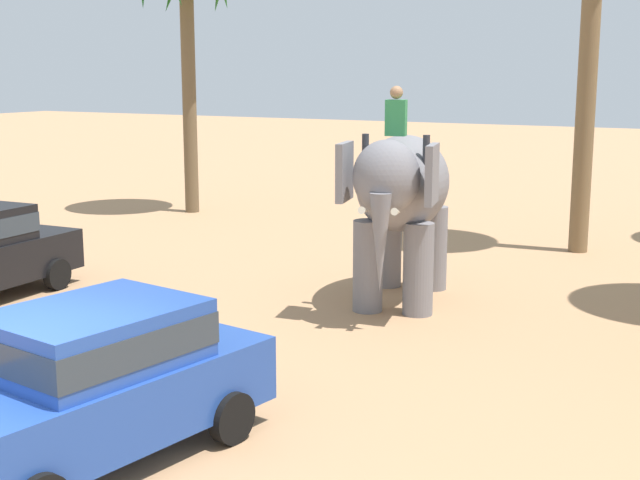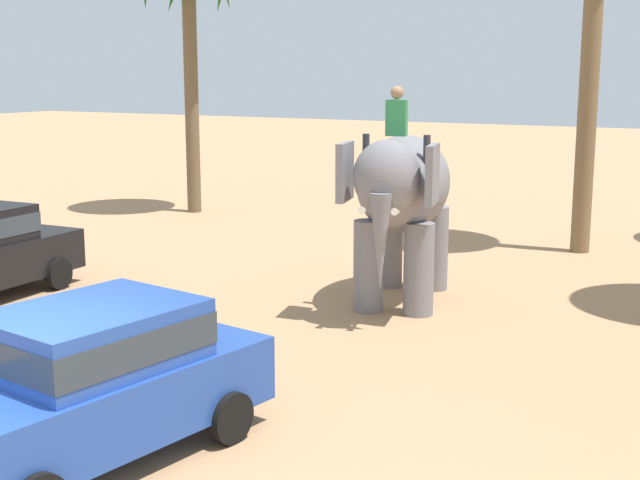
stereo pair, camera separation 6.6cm
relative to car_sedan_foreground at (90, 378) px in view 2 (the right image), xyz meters
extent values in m
cube|color=#23479E|center=(-0.01, -0.04, -0.25)|extent=(2.33, 4.32, 0.76)
cube|color=#23479E|center=(0.01, 0.06, 0.45)|extent=(1.88, 2.32, 0.64)
cube|color=#2D3842|center=(0.01, 0.06, 0.45)|extent=(1.90, 2.35, 0.35)
cylinder|color=black|center=(1.04, 1.08, -0.63)|extent=(0.27, 0.62, 0.60)
cylinder|color=black|center=(-0.64, 1.35, -0.63)|extent=(0.27, 0.62, 0.60)
cylinder|color=black|center=(-5.85, 5.39, -0.63)|extent=(0.20, 0.61, 0.60)
ellipsoid|color=slate|center=(0.24, 7.84, 1.22)|extent=(2.26, 3.38, 1.70)
cylinder|color=slate|center=(0.88, 7.03, -0.13)|extent=(0.52, 0.52, 1.60)
cylinder|color=slate|center=(0.02, 6.83, -0.13)|extent=(0.52, 0.52, 1.60)
cylinder|color=slate|center=(0.46, 8.84, -0.13)|extent=(0.52, 0.52, 1.60)
cylinder|color=slate|center=(-0.39, 8.65, -0.13)|extent=(0.52, 0.52, 1.60)
ellipsoid|color=slate|center=(0.61, 6.25, 1.52)|extent=(1.30, 1.22, 1.20)
cube|color=slate|center=(1.29, 6.51, 1.57)|extent=(0.30, 0.81, 0.96)
cube|color=slate|center=(-0.11, 6.19, 1.57)|extent=(0.30, 0.81, 0.96)
cone|color=slate|center=(0.71, 5.82, 0.52)|extent=(0.43, 0.43, 1.60)
cone|color=beige|center=(0.95, 5.92, 1.02)|extent=(0.24, 0.58, 0.21)
cone|color=beige|center=(0.45, 5.81, 1.02)|extent=(0.24, 0.58, 0.21)
cube|color=#338C4C|center=(0.44, 7.01, 2.42)|extent=(0.39, 0.31, 0.60)
sphere|color=#A87A56|center=(0.44, 7.01, 2.84)|extent=(0.22, 0.22, 0.22)
cylinder|color=#333338|center=(0.94, 7.13, 1.87)|extent=(0.12, 0.12, 0.55)
cylinder|color=#333338|center=(-0.07, 6.89, 1.87)|extent=(0.12, 0.12, 0.55)
cylinder|color=brown|center=(2.16, 13.75, 3.71)|extent=(0.43, 0.43, 9.28)
cylinder|color=brown|center=(-9.16, 14.23, 2.50)|extent=(0.40, 0.40, 6.85)
camera|label=1|loc=(6.33, -6.70, 3.23)|focal=49.52mm
camera|label=2|loc=(6.39, -6.67, 3.23)|focal=49.52mm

